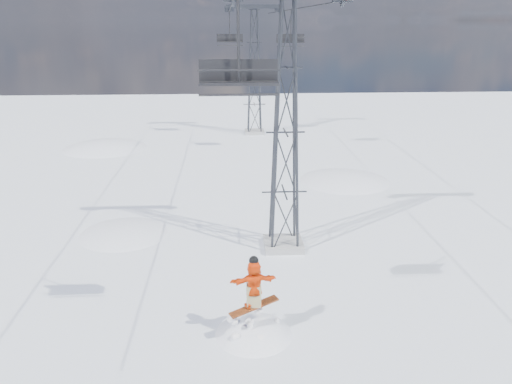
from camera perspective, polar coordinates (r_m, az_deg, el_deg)
ground at (r=16.77m, az=3.41°, el=-18.11°), size 120.00×120.00×0.00m
snow_terrain at (r=39.85m, az=-7.38°, el=-10.78°), size 39.00×37.00×22.00m
lift_tower_near at (r=21.91m, az=3.39°, el=6.75°), size 5.20×1.80×11.43m
lift_tower_far at (r=46.56m, az=-0.18°, el=13.30°), size 5.20×1.80×11.43m
haul_cables at (r=32.87m, az=1.17°, el=20.31°), size 4.46×51.00×0.06m
snowboarder_jump at (r=18.64m, az=-0.26°, el=-20.02°), size 4.40×4.40×7.01m
lift_chair_near at (r=13.47m, az=-2.00°, el=13.29°), size 2.10×0.60×2.60m
lift_chair_mid at (r=38.19m, az=3.98°, el=17.02°), size 2.06×0.59×2.55m
lift_chair_far at (r=44.32m, az=-3.02°, el=17.08°), size 2.24×0.64×2.78m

